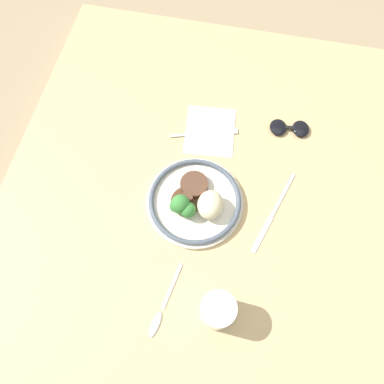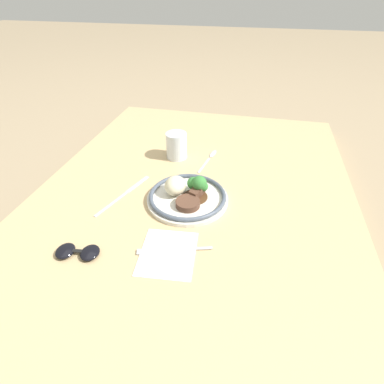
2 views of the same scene
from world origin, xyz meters
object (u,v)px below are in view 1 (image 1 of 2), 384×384
fork (211,133)px  sunglasses (289,128)px  spoon (159,315)px  juice_glass (217,311)px  knife (272,215)px  plate (195,201)px

fork → sunglasses: bearing=-1.7°
fork → spoon: same height
fork → sunglasses: size_ratio=1.60×
fork → spoon: bearing=-109.8°
juice_glass → spoon: bearing=-76.7°
knife → spoon: (0.28, -0.21, 0.00)m
plate → juice_glass: bearing=21.9°
juice_glass → fork: (-0.44, -0.09, -0.04)m
knife → fork: bearing=-117.6°
juice_glass → knife: bearing=159.6°
fork → knife: fork is taller
juice_glass → spoon: size_ratio=0.54×
plate → fork: plate is taller
fork → knife: (0.19, 0.19, -0.00)m
fork → knife: bearing=-63.0°
knife → sunglasses: bearing=-164.6°
fork → sunglasses: (-0.05, 0.20, 0.00)m
plate → fork: size_ratio=1.34×
spoon → fork: bearing=-172.8°
plate → spoon: plate is taller
juice_glass → spoon: 0.13m
plate → fork: bearing=179.7°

